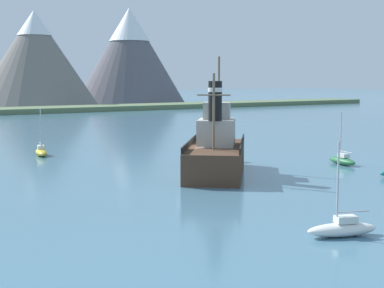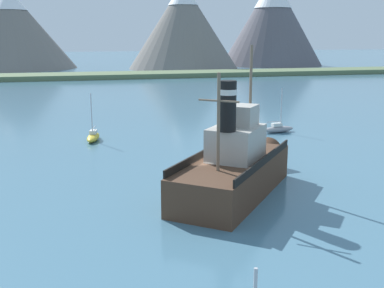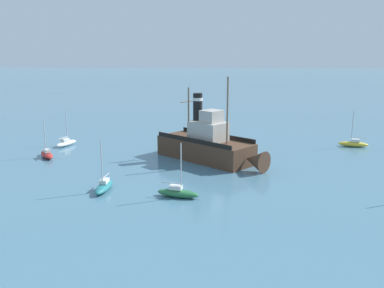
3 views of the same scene
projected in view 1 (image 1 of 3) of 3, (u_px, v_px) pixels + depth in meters
The scene contains 6 objects.
ground_plane at pixel (195, 175), 48.70m from camera, with size 600.00×600.00×0.00m, color #477289.
old_tugboat at pixel (216, 152), 49.53m from camera, with size 11.71×13.30×9.90m.
sailboat_white at pixel (342, 228), 29.96m from camera, with size 3.95×2.27×4.90m.
sailboat_grey at pixel (205, 141), 71.36m from camera, with size 3.92×1.63×4.90m.
sailboat_yellow at pixel (41, 152), 61.05m from camera, with size 1.91×3.95×4.90m.
sailboat_green at pixel (342, 160), 54.73m from camera, with size 1.88×3.95×4.90m.
Camera 1 is at (-26.32, -40.26, 8.06)m, focal length 55.00 mm.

